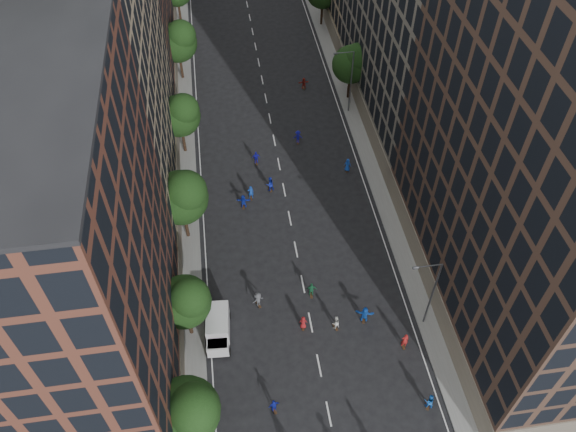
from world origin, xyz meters
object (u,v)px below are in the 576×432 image
object	(u,v)px
streetlamp_far	(350,79)
cargo_van	(218,328)
streetlamp_near	(431,291)
skater_2	(429,401)

from	to	relation	value
streetlamp_far	cargo_van	distance (m)	37.15
streetlamp_near	skater_2	bearing A→B (deg)	-103.48
cargo_van	skater_2	bearing A→B (deg)	-24.57
streetlamp_near	skater_2	distance (m)	9.28
streetlamp_near	skater_2	size ratio (longest dim) A/B	5.09
streetlamp_far	skater_2	size ratio (longest dim) A/B	5.09
cargo_van	skater_2	world-z (taller)	cargo_van
streetlamp_near	streetlamp_far	xyz separation A→B (m)	(0.00, 33.00, 0.00)
skater_2	cargo_van	bearing A→B (deg)	-10.65
streetlamp_near	cargo_van	world-z (taller)	streetlamp_near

